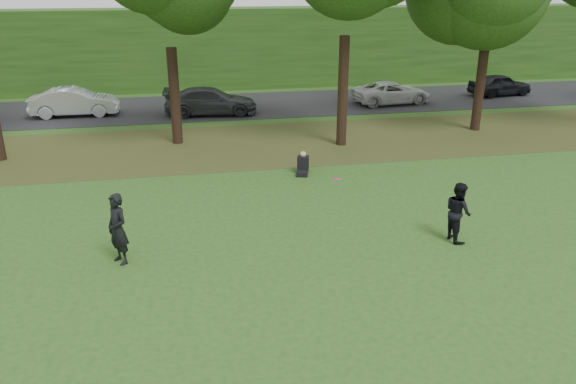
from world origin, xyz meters
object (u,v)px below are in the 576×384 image
object	(u,v)px
player_left	(118,229)
seated_person	(303,165)
player_right	(458,212)
frisbee	(337,179)

from	to	relation	value
player_left	seated_person	distance (m)	8.51
seated_person	player_right	bearing A→B (deg)	-47.93
player_right	frisbee	xyz separation A→B (m)	(-3.48, 0.04, 1.17)
player_right	frisbee	distance (m)	3.67
player_left	player_right	xyz separation A→B (m)	(9.06, -0.41, -0.09)
player_right	frisbee	world-z (taller)	frisbee
player_left	seated_person	world-z (taller)	player_left
frisbee	player_left	bearing A→B (deg)	176.22
player_left	frisbee	world-z (taller)	frisbee
player_left	player_right	bearing A→B (deg)	51.47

